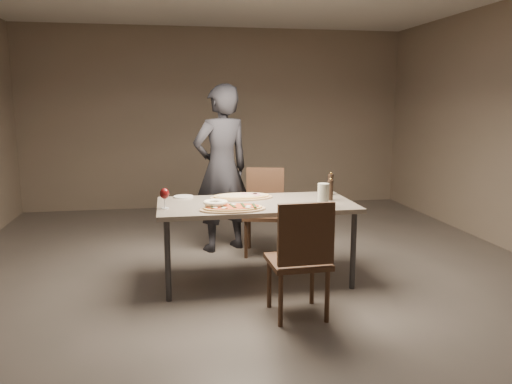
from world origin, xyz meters
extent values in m
plane|color=#5C554F|center=(0.00, 0.00, 0.00)|extent=(7.00, 7.00, 0.00)
plane|color=gray|center=(0.00, 3.50, 1.40)|extent=(6.00, 0.00, 6.00)
cube|color=gray|center=(0.00, 0.00, 0.73)|extent=(1.80, 0.90, 0.04)
cylinder|color=#333335|center=(-0.82, -0.37, 0.35)|extent=(0.05, 0.05, 0.71)
cylinder|color=#333335|center=(0.82, -0.37, 0.35)|extent=(0.05, 0.05, 0.71)
cylinder|color=#333335|center=(-0.82, 0.37, 0.35)|extent=(0.05, 0.05, 0.71)
cylinder|color=#333335|center=(0.82, 0.37, 0.35)|extent=(0.05, 0.05, 0.71)
ellipsoid|color=white|center=(-0.44, -0.29, 0.79)|extent=(0.05, 0.05, 0.01)
ellipsoid|color=white|center=(-0.24, -0.22, 0.79)|extent=(0.05, 0.05, 0.01)
ellipsoid|color=white|center=(-0.14, -0.36, 0.79)|extent=(0.05, 0.05, 0.01)
ellipsoid|color=white|center=(-0.34, -0.35, 0.79)|extent=(0.05, 0.05, 0.01)
ellipsoid|color=white|center=(-0.41, -0.32, 0.79)|extent=(0.05, 0.05, 0.01)
ellipsoid|color=white|center=(-0.43, -0.28, 0.79)|extent=(0.05, 0.05, 0.01)
ellipsoid|color=white|center=(-0.12, -0.31, 0.79)|extent=(0.05, 0.05, 0.01)
cube|color=#203215|center=(-0.44, -0.26, 0.79)|extent=(0.03, 0.16, 0.01)
cube|color=#203215|center=(-0.35, -0.29, 0.79)|extent=(0.07, 0.16, 0.01)
cube|color=#203215|center=(-0.25, -0.28, 0.79)|extent=(0.05, 0.16, 0.01)
cube|color=#203215|center=(-0.16, -0.27, 0.79)|extent=(0.02, 0.16, 0.01)
cube|color=#203215|center=(-0.07, -0.30, 0.79)|extent=(0.03, 0.16, 0.01)
cylinder|color=#D07F8B|center=(0.03, 0.26, 0.79)|extent=(0.07, 0.07, 0.00)
cylinder|color=#D07F8B|center=(0.04, 0.18, 0.79)|extent=(0.07, 0.07, 0.00)
cylinder|color=#D07F8B|center=(0.05, 0.26, 0.79)|extent=(0.07, 0.07, 0.00)
cylinder|color=#D07F8B|center=(-0.06, 0.29, 0.79)|extent=(0.07, 0.07, 0.00)
cylinder|color=#EFE2C2|center=(-0.40, -0.22, 0.79)|extent=(0.18, 0.18, 0.07)
torus|color=#EFE2C2|center=(-0.40, -0.22, 0.81)|extent=(0.21, 0.21, 0.03)
cube|color=#AB7545|center=(-0.37, -0.22, 0.80)|extent=(0.06, 0.05, 0.04)
cube|color=#AB7545|center=(-0.39, -0.20, 0.80)|extent=(0.06, 0.07, 0.04)
cube|color=#AB7545|center=(-0.42, -0.21, 0.80)|extent=(0.07, 0.07, 0.04)
cube|color=#AB7545|center=(-0.42, -0.23, 0.80)|extent=(0.07, 0.07, 0.04)
cube|color=#AB7545|center=(-0.39, -0.24, 0.80)|extent=(0.06, 0.06, 0.04)
cylinder|color=white|center=(0.31, -0.23, 0.76)|extent=(0.13, 0.13, 0.01)
cylinder|color=#A3A93E|center=(0.31, -0.23, 0.76)|extent=(0.09, 0.09, 0.00)
cylinder|color=black|center=(0.71, -0.01, 0.84)|extent=(0.05, 0.05, 0.17)
cylinder|color=black|center=(0.71, -0.01, 0.93)|extent=(0.06, 0.06, 0.02)
sphere|color=gold|center=(0.71, -0.01, 0.95)|extent=(0.02, 0.02, 0.02)
cylinder|color=black|center=(0.81, 0.27, 0.84)|extent=(0.05, 0.05, 0.19)
cylinder|color=black|center=(0.81, 0.27, 0.95)|extent=(0.06, 0.06, 0.02)
sphere|color=gold|center=(0.81, 0.27, 0.97)|extent=(0.02, 0.02, 0.02)
cylinder|color=silver|center=(0.55, -0.29, 0.86)|extent=(0.10, 0.10, 0.21)
cylinder|color=silver|center=(-0.83, -0.11, 0.75)|extent=(0.07, 0.07, 0.01)
cylinder|color=silver|center=(-0.83, -0.11, 0.80)|extent=(0.01, 0.01, 0.09)
ellipsoid|color=#4A0A0B|center=(-0.83, -0.11, 0.88)|extent=(0.08, 0.08, 0.10)
cylinder|color=white|center=(-0.65, 0.38, 0.76)|extent=(0.19, 0.19, 0.01)
cube|color=#40291A|center=(0.18, -0.83, 0.44)|extent=(0.46, 0.46, 0.04)
cylinder|color=#40291A|center=(0.00, -1.02, 0.21)|extent=(0.04, 0.04, 0.42)
cylinder|color=#40291A|center=(0.37, -1.01, 0.21)|extent=(0.04, 0.04, 0.42)
cylinder|color=#40291A|center=(-0.01, -0.65, 0.21)|extent=(0.04, 0.04, 0.42)
cylinder|color=#40291A|center=(0.36, -0.64, 0.21)|extent=(0.04, 0.04, 0.42)
cube|color=#40291A|center=(0.19, -1.03, 0.71)|extent=(0.43, 0.05, 0.47)
cube|color=#40291A|center=(0.23, 0.81, 0.43)|extent=(0.54, 0.54, 0.04)
cylinder|color=#40291A|center=(0.46, 0.94, 0.21)|extent=(0.04, 0.04, 0.41)
cylinder|color=#40291A|center=(0.11, 1.03, 0.21)|extent=(0.04, 0.04, 0.41)
cylinder|color=#40291A|center=(0.36, 0.59, 0.21)|extent=(0.04, 0.04, 0.41)
cylinder|color=#40291A|center=(0.01, 0.68, 0.21)|extent=(0.04, 0.04, 0.41)
cube|color=#40291A|center=(0.29, 1.00, 0.71)|extent=(0.42, 0.15, 0.46)
imported|color=black|center=(-0.20, 1.06, 0.93)|extent=(0.80, 0.67, 1.86)
camera|label=1|loc=(-0.80, -4.45, 1.67)|focal=35.00mm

